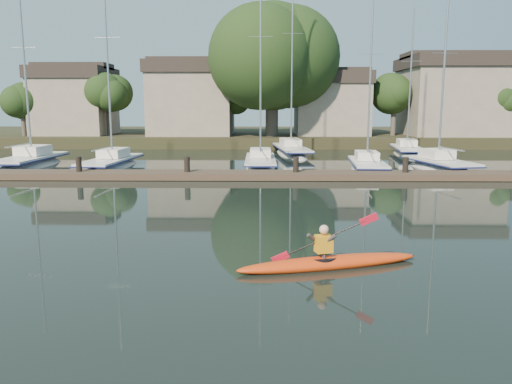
{
  "coord_description": "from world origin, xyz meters",
  "views": [
    {
      "loc": [
        1.22,
        -13.24,
        4.06
      ],
      "look_at": [
        0.97,
        2.96,
        1.2
      ],
      "focal_mm": 35.0,
      "sensor_mm": 36.0,
      "label": 1
    }
  ],
  "objects_px": {
    "kayak": "(328,260)",
    "sailboat_4": "(439,173)",
    "sailboat_2": "(260,169)",
    "sailboat_3": "(367,173)",
    "dock": "(241,175)",
    "sailboat_6": "(291,157)",
    "sailboat_0": "(31,170)",
    "sailboat_1": "(112,171)",
    "sailboat_7": "(407,157)"
  },
  "relations": [
    {
      "from": "sailboat_1",
      "to": "sailboat_3",
      "type": "xyz_separation_m",
      "value": [
        16.29,
        -0.85,
        0.01
      ]
    },
    {
      "from": "sailboat_0",
      "to": "sailboat_4",
      "type": "relative_size",
      "value": 1.07
    },
    {
      "from": "sailboat_3",
      "to": "kayak",
      "type": "bearing_deg",
      "value": -99.59
    },
    {
      "from": "dock",
      "to": "sailboat_2",
      "type": "relative_size",
      "value": 2.39
    },
    {
      "from": "dock",
      "to": "sailboat_6",
      "type": "xyz_separation_m",
      "value": [
        3.51,
        13.65,
        -0.4
      ]
    },
    {
      "from": "dock",
      "to": "sailboat_1",
      "type": "distance_m",
      "value": 9.75
    },
    {
      "from": "sailboat_6",
      "to": "sailboat_7",
      "type": "height_order",
      "value": "sailboat_6"
    },
    {
      "from": "kayak",
      "to": "sailboat_2",
      "type": "bearing_deg",
      "value": 79.48
    },
    {
      "from": "kayak",
      "to": "sailboat_7",
      "type": "xyz_separation_m",
      "value": [
        10.15,
        28.95,
        -0.38
      ]
    },
    {
      "from": "sailboat_6",
      "to": "sailboat_1",
      "type": "bearing_deg",
      "value": -149.08
    },
    {
      "from": "sailboat_4",
      "to": "sailboat_6",
      "type": "bearing_deg",
      "value": 120.67
    },
    {
      "from": "dock",
      "to": "sailboat_6",
      "type": "height_order",
      "value": "sailboat_6"
    },
    {
      "from": "sailboat_4",
      "to": "sailboat_7",
      "type": "bearing_deg",
      "value": 74.23
    },
    {
      "from": "sailboat_1",
      "to": "sailboat_6",
      "type": "xyz_separation_m",
      "value": [
        12.11,
        9.08,
        0.0
      ]
    },
    {
      "from": "sailboat_1",
      "to": "sailboat_0",
      "type": "bearing_deg",
      "value": 177.83
    },
    {
      "from": "dock",
      "to": "sailboat_1",
      "type": "xyz_separation_m",
      "value": [
        -8.6,
        4.57,
        -0.4
      ]
    },
    {
      "from": "sailboat_3",
      "to": "sailboat_0",
      "type": "bearing_deg",
      "value": -179.04
    },
    {
      "from": "dock",
      "to": "sailboat_3",
      "type": "xyz_separation_m",
      "value": [
        7.69,
        3.72,
        -0.39
      ]
    },
    {
      "from": "kayak",
      "to": "sailboat_0",
      "type": "distance_m",
      "value": 26.5
    },
    {
      "from": "sailboat_2",
      "to": "sailboat_1",
      "type": "bearing_deg",
      "value": -176.04
    },
    {
      "from": "sailboat_6",
      "to": "dock",
      "type": "bearing_deg",
      "value": -110.36
    },
    {
      "from": "kayak",
      "to": "dock",
      "type": "xyz_separation_m",
      "value": [
        -2.86,
        15.15,
        0.02
      ]
    },
    {
      "from": "sailboat_7",
      "to": "sailboat_1",
      "type": "bearing_deg",
      "value": -149.96
    },
    {
      "from": "sailboat_3",
      "to": "sailboat_6",
      "type": "distance_m",
      "value": 10.77
    },
    {
      "from": "sailboat_4",
      "to": "sailboat_3",
      "type": "bearing_deg",
      "value": 171.57
    },
    {
      "from": "dock",
      "to": "sailboat_2",
      "type": "height_order",
      "value": "sailboat_2"
    },
    {
      "from": "sailboat_1",
      "to": "sailboat_4",
      "type": "relative_size",
      "value": 1.13
    },
    {
      "from": "dock",
      "to": "sailboat_2",
      "type": "distance_m",
      "value": 5.43
    },
    {
      "from": "dock",
      "to": "sailboat_6",
      "type": "relative_size",
      "value": 2.07
    },
    {
      "from": "sailboat_2",
      "to": "sailboat_3",
      "type": "relative_size",
      "value": 1.16
    },
    {
      "from": "sailboat_1",
      "to": "sailboat_4",
      "type": "height_order",
      "value": "sailboat_1"
    },
    {
      "from": "kayak",
      "to": "sailboat_4",
      "type": "xyz_separation_m",
      "value": [
        9.41,
        19.12,
        -0.39
      ]
    },
    {
      "from": "sailboat_6",
      "to": "sailboat_7",
      "type": "xyz_separation_m",
      "value": [
        9.5,
        0.14,
        -0.0
      ]
    },
    {
      "from": "dock",
      "to": "sailboat_3",
      "type": "bearing_deg",
      "value": 25.84
    },
    {
      "from": "kayak",
      "to": "sailboat_6",
      "type": "bearing_deg",
      "value": 73.05
    },
    {
      "from": "kayak",
      "to": "sailboat_3",
      "type": "distance_m",
      "value": 19.49
    },
    {
      "from": "sailboat_0",
      "to": "sailboat_6",
      "type": "relative_size",
      "value": 0.81
    },
    {
      "from": "kayak",
      "to": "sailboat_1",
      "type": "relative_size",
      "value": 0.34
    },
    {
      "from": "dock",
      "to": "sailboat_7",
      "type": "bearing_deg",
      "value": 46.67
    },
    {
      "from": "sailboat_0",
      "to": "sailboat_7",
      "type": "relative_size",
      "value": 1.03
    },
    {
      "from": "sailboat_0",
      "to": "sailboat_6",
      "type": "xyz_separation_m",
      "value": [
        17.65,
        8.47,
        0.03
      ]
    },
    {
      "from": "sailboat_3",
      "to": "sailboat_7",
      "type": "bearing_deg",
      "value": 66.92
    },
    {
      "from": "sailboat_0",
      "to": "sailboat_3",
      "type": "height_order",
      "value": "sailboat_0"
    },
    {
      "from": "sailboat_1",
      "to": "sailboat_3",
      "type": "relative_size",
      "value": 1.15
    },
    {
      "from": "kayak",
      "to": "sailboat_1",
      "type": "bearing_deg",
      "value": 104.49
    },
    {
      "from": "sailboat_0",
      "to": "sailboat_6",
      "type": "bearing_deg",
      "value": 27.65
    },
    {
      "from": "kayak",
      "to": "sailboat_6",
      "type": "xyz_separation_m",
      "value": [
        0.65,
        28.81,
        -0.38
      ]
    },
    {
      "from": "kayak",
      "to": "sailboat_7",
      "type": "height_order",
      "value": "sailboat_7"
    },
    {
      "from": "sailboat_0",
      "to": "sailboat_3",
      "type": "relative_size",
      "value": 1.09
    },
    {
      "from": "sailboat_0",
      "to": "sailboat_6",
      "type": "distance_m",
      "value": 19.58
    }
  ]
}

